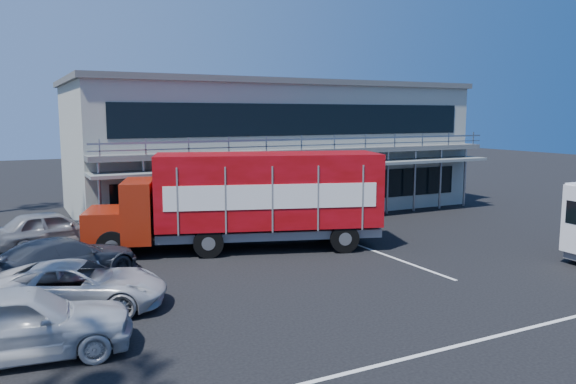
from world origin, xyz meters
name	(u,v)px	position (x,y,z in m)	size (l,w,h in m)	color
ground	(371,273)	(0.00, 0.00, 0.00)	(120.00, 120.00, 0.00)	black
building	(267,145)	(3.00, 14.94, 3.66)	(22.40, 12.00, 7.30)	#999C8F
red_truck	(249,197)	(-2.34, 5.25, 2.15)	(11.84, 6.19, 3.90)	maroon
parked_car_a	(18,323)	(-11.07, -2.00, 0.84)	(1.98, 4.93, 1.68)	#B4B8BC
parked_car_c	(77,286)	(-9.50, 0.80, 0.69)	(2.28, 4.93, 1.37)	#B8B8BA
parked_car_d	(65,259)	(-9.50, 4.00, 0.72)	(2.01, 4.95, 1.44)	#2D323C
parked_car_e	(51,229)	(-9.50, 9.23, 0.78)	(1.85, 4.59, 1.56)	gray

